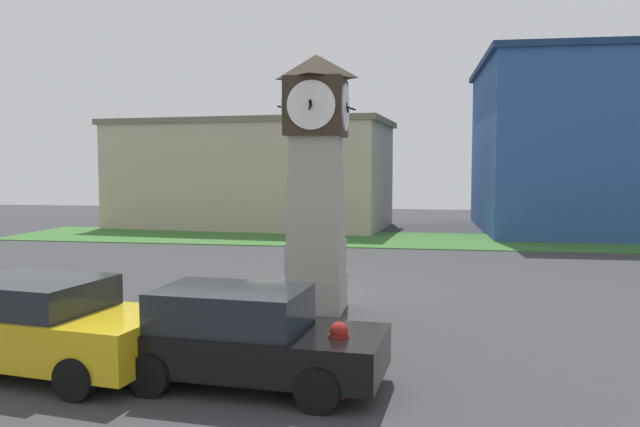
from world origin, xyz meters
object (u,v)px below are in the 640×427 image
Objects in this scene: bollard_near_tower at (339,359)px; car_by_building at (245,336)px; bollard_mid_row at (307,335)px; bollard_end_row at (270,305)px; clock_tower at (316,180)px; bollard_far_row at (286,318)px; car_near_tower at (44,324)px.

car_by_building is at bearing 170.33° from bollard_near_tower.
bollard_end_row is (-1.18, 2.18, -0.03)m from bollard_mid_row.
bollard_end_row is at bearing -105.54° from clock_tower.
bollard_far_row is (-0.59, 1.05, 0.00)m from bollard_mid_row.
car_by_building is (-0.22, -5.21, -2.32)m from clock_tower.
clock_tower is at bearing 74.46° from bollard_end_row.
bollard_near_tower is 1.36m from bollard_mid_row.
bollard_near_tower is at bearing -76.75° from clock_tower.
bollard_mid_row is 0.27× the size of car_by_building.
clock_tower is 5.23× the size of bollard_mid_row.
bollard_near_tower reaches higher than bollard_end_row.
bollard_near_tower is 1.02× the size of bollard_end_row.
car_by_building is (-0.21, -1.95, 0.18)m from bollard_far_row.
clock_tower reaches higher than car_by_building.
bollard_mid_row is 1.20m from bollard_far_row.
bollard_near_tower is 3.83m from bollard_end_row.
car_by_building reaches higher than bollard_far_row.
bollard_far_row is 1.05× the size of bollard_end_row.
bollard_far_row is 1.27m from bollard_end_row.
bollard_near_tower is 2.56m from bollard_far_row.
car_near_tower reaches higher than bollard_end_row.
car_by_building is at bearing -131.57° from bollard_mid_row.
clock_tower is 1.37× the size of car_near_tower.
car_near_tower is at bearing 176.47° from bollard_near_tower.
car_near_tower is (-3.07, -3.04, 0.24)m from bollard_end_row.
bollard_far_row is at bearing 120.34° from bollard_near_tower.
car_by_building is (-0.81, -0.91, 0.18)m from bollard_mid_row.
car_near_tower is at bearing -168.57° from bollard_mid_row.
car_near_tower is at bearing -125.35° from clock_tower.
bollard_end_row is (-1.88, 3.34, -0.01)m from bollard_near_tower.
bollard_near_tower is at bearing -59.01° from bollard_mid_row.
clock_tower is at bearing 89.87° from bollard_far_row.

